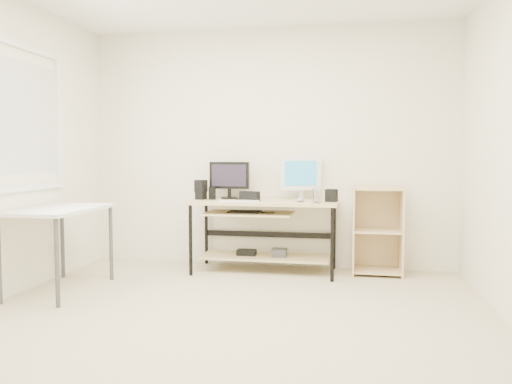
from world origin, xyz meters
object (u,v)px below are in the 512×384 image
Objects in this scene: shelf_unit at (377,230)px; side_table at (59,217)px; white_imac at (301,174)px; black_monitor at (229,178)px; audio_controller at (212,193)px; desk at (262,221)px.

side_table is at bearing -156.67° from shelf_unit.
side_table is at bearing -169.13° from white_imac.
black_monitor is at bearing -179.37° from shelf_unit.
black_monitor is 0.26m from audio_controller.
side_table is at bearing -135.23° from black_monitor.
white_imac is (2.04, 1.25, 0.35)m from side_table.
desk is at bearing -3.14° from audio_controller.
black_monitor is 0.94× the size of white_imac.
black_monitor is (-1.56, -0.02, 0.53)m from shelf_unit.
white_imac is 3.32× the size of audio_controller.
desk is 1.97m from side_table.
shelf_unit is 0.97m from white_imac.
white_imac is (0.77, 0.04, 0.04)m from black_monitor.
white_imac reaches higher than desk.
side_table is 2.15× the size of white_imac.
desk is 10.74× the size of audio_controller.
white_imac is 0.96m from audio_controller.
white_imac is at bearing 31.42° from side_table.
desk and side_table have the same top height.
desk is 1.50× the size of side_table.
side_table is 1.56m from audio_controller.
white_imac is at bearing 4.46° from black_monitor.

